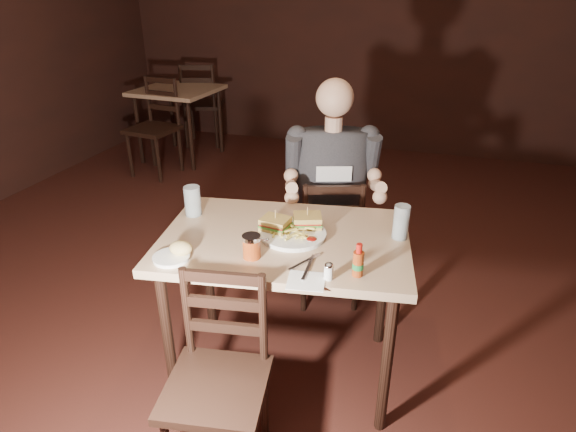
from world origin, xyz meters
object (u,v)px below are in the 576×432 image
(syrup_dispenser, at_px, (252,246))
(side_plate, at_px, (171,258))
(bg_chair_near, at_px, (152,129))
(diner, at_px, (333,166))
(hot_sauce, at_px, (358,260))
(bg_chair_far, at_px, (203,104))
(glass_right, at_px, (401,222))
(dinner_plate, at_px, (293,235))
(chair_near, at_px, (216,388))
(glass_left, at_px, (193,201))
(main_table, at_px, (285,254))
(chair_far, at_px, (329,238))
(bg_table, at_px, (178,97))

(syrup_dispenser, bearing_deg, side_plate, -167.83)
(bg_chair_near, bearing_deg, diner, -29.40)
(diner, distance_m, hot_sauce, 0.91)
(syrup_dispenser, bearing_deg, diner, 71.87)
(bg_chair_far, distance_m, diner, 3.51)
(diner, relative_size, glass_right, 5.92)
(dinner_plate, relative_size, glass_right, 1.83)
(chair_near, bearing_deg, glass_left, 112.10)
(main_table, bearing_deg, chair_far, 85.71)
(main_table, xyz_separation_m, side_plate, (-0.38, -0.33, 0.10))
(diner, bearing_deg, hot_sauce, -89.38)
(bg_chair_far, distance_m, side_plate, 4.09)
(glass_left, height_order, hot_sauce, glass_left)
(bg_table, distance_m, side_plate, 3.59)
(main_table, bearing_deg, glass_right, 16.63)
(chair_far, relative_size, hot_sauce, 5.94)
(bg_chair_far, relative_size, dinner_plate, 3.37)
(glass_left, xyz_separation_m, syrup_dispenser, (0.42, -0.29, -0.02))
(chair_far, relative_size, bg_chair_far, 0.85)
(glass_left, height_order, glass_right, glass_right)
(bg_chair_far, bearing_deg, hot_sauce, 109.45)
(glass_left, height_order, side_plate, glass_left)
(bg_chair_far, bearing_deg, syrup_dispenser, 104.44)
(bg_table, relative_size, syrup_dispenser, 8.32)
(main_table, height_order, chair_far, chair_far)
(bg_table, height_order, chair_near, chair_near)
(main_table, height_order, syrup_dispenser, syrup_dispenser)
(syrup_dispenser, bearing_deg, chair_far, 73.28)
(diner, bearing_deg, syrup_dispenser, -117.88)
(chair_far, distance_m, hot_sauce, 1.05)
(glass_left, xyz_separation_m, side_plate, (0.11, -0.41, -0.07))
(chair_near, relative_size, hot_sauce, 5.92)
(glass_left, bearing_deg, diner, 45.23)
(dinner_plate, relative_size, side_plate, 1.94)
(chair_far, height_order, hot_sauce, hot_sauce)
(chair_far, height_order, side_plate, chair_far)
(diner, bearing_deg, bg_chair_far, 110.39)
(chair_near, bearing_deg, syrup_dispenser, 79.24)
(dinner_plate, bearing_deg, chair_far, 88.70)
(bg_chair_far, bearing_deg, glass_left, 101.01)
(bg_chair_far, bearing_deg, bg_chair_near, 74.58)
(dinner_plate, distance_m, glass_right, 0.48)
(syrup_dispenser, height_order, side_plate, syrup_dispenser)
(chair_near, distance_m, glass_right, 1.03)
(bg_table, relative_size, chair_far, 1.02)
(bg_chair_far, height_order, hot_sauce, bg_chair_far)
(chair_far, bearing_deg, bg_chair_far, -69.33)
(bg_chair_near, relative_size, dinner_plate, 3.31)
(chair_far, relative_size, diner, 0.89)
(bg_chair_near, distance_m, glass_left, 2.75)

